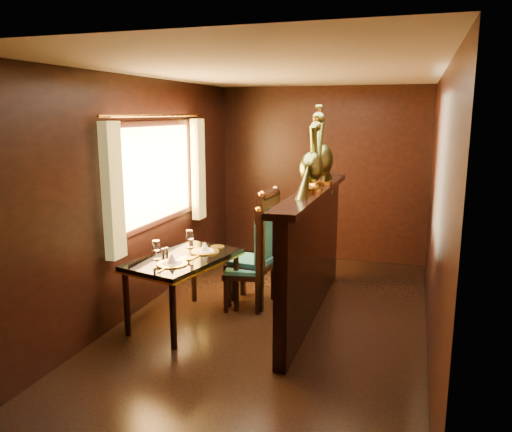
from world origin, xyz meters
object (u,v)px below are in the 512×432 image
at_px(dining_table, 184,263).
at_px(chair_right, 262,245).
at_px(chair_left, 254,254).
at_px(peacock_left, 312,154).
at_px(peacock_right, 322,145).

relative_size(dining_table, chair_right, 0.99).
distance_m(chair_left, peacock_left, 1.30).
distance_m(chair_right, peacock_left, 1.23).
xyz_separation_m(chair_right, peacock_left, (0.59, -0.28, 1.04)).
height_order(dining_table, peacock_left, peacock_left).
height_order(chair_left, peacock_left, peacock_left).
height_order(dining_table, peacock_right, peacock_right).
distance_m(peacock_left, peacock_right, 0.52).
bearing_deg(dining_table, peacock_right, 51.31).
bearing_deg(dining_table, chair_right, 62.19).
xyz_separation_m(chair_left, chair_right, (0.05, 0.12, 0.08)).
bearing_deg(chair_right, dining_table, -125.57).
bearing_deg(chair_left, peacock_right, 19.54).
bearing_deg(chair_left, chair_right, 57.26).
xyz_separation_m(dining_table, chair_left, (0.56, 0.58, -0.02)).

